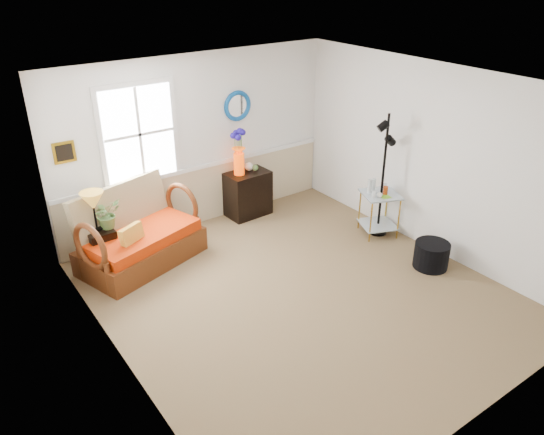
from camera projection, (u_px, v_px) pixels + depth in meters
floor at (300, 293)px, 6.65m from camera, size 4.50×5.00×0.01m
ceiling at (305, 85)px, 5.49m from camera, size 4.50×5.00×0.01m
walls at (302, 199)px, 6.07m from camera, size 4.51×5.01×2.60m
wainscot at (202, 195)px, 8.25m from camera, size 4.46×0.02×0.90m
chair_rail at (200, 167)px, 8.03m from camera, size 4.46×0.04×0.06m
window at (139, 134)px, 7.26m from camera, size 1.14×0.06×1.44m
picture at (64, 152)px, 6.76m from camera, size 0.28×0.03×0.28m
mirror at (237, 106)px, 8.03m from camera, size 0.47×0.07×0.47m
loveseat at (139, 228)px, 7.10m from camera, size 1.81×1.35×1.05m
throw_pillow at (133, 239)px, 6.84m from camera, size 0.36×0.24×0.36m
lamp_stand at (102, 250)px, 7.02m from camera, size 0.35×0.35×0.60m
table_lamp at (94, 212)px, 6.76m from camera, size 0.34×0.34×0.54m
potted_plant at (107, 217)px, 6.90m from camera, size 0.47×0.50×0.31m
cabinet at (248, 194)px, 8.50m from camera, size 0.70×0.46×0.73m
flower_vase at (239, 152)px, 8.12m from camera, size 0.26×0.26×0.72m
side_table at (379, 214)px, 7.93m from camera, size 0.68×0.68×0.66m
tabletop_items at (379, 187)px, 7.73m from camera, size 0.44×0.44×0.21m
floor_lamp at (383, 176)px, 7.68m from camera, size 0.35×0.35×1.86m
ottoman at (431, 255)px, 7.14m from camera, size 0.52×0.52×0.36m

